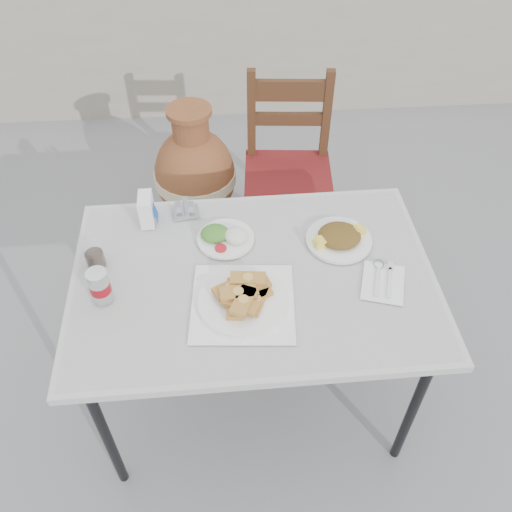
{
  "coord_description": "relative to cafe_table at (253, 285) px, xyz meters",
  "views": [
    {
      "loc": [
        -0.23,
        -1.46,
        2.32
      ],
      "look_at": [
        -0.13,
        -0.06,
        0.87
      ],
      "focal_mm": 38.0,
      "sensor_mm": 36.0,
      "label": 1
    }
  ],
  "objects": [
    {
      "name": "salad_rice_plate",
      "position": [
        -0.1,
        0.19,
        0.08
      ],
      "size": [
        0.23,
        0.23,
        0.06
      ],
      "color": "white",
      "rests_on": "cafe_table"
    },
    {
      "name": "soda_can",
      "position": [
        -0.54,
        -0.08,
        0.13
      ],
      "size": [
        0.08,
        0.08,
        0.13
      ],
      "color": "silver",
      "rests_on": "cafe_table"
    },
    {
      "name": "cutlery_napkin",
      "position": [
        0.47,
        -0.06,
        0.06
      ],
      "size": [
        0.2,
        0.23,
        0.01
      ],
      "rotation": [
        0.0,
        0.0,
        -0.29
      ],
      "color": "white",
      "rests_on": "cafe_table"
    },
    {
      "name": "napkin_holder",
      "position": [
        -0.41,
        0.33,
        0.12
      ],
      "size": [
        0.07,
        0.11,
        0.13
      ],
      "rotation": [
        0.0,
        0.0,
        0.03
      ],
      "color": "white",
      "rests_on": "cafe_table"
    },
    {
      "name": "cafe_table",
      "position": [
        0.0,
        0.0,
        0.0
      ],
      "size": [
        1.37,
        0.94,
        0.83
      ],
      "rotation": [
        0.0,
        0.0,
        0.02
      ],
      "color": "black",
      "rests_on": "ground"
    },
    {
      "name": "condiment_caddy",
      "position": [
        -0.26,
        0.36,
        0.08
      ],
      "size": [
        0.11,
        0.1,
        0.07
      ],
      "rotation": [
        0.0,
        0.0,
        0.14
      ],
      "color": "silver",
      "rests_on": "cafe_table"
    },
    {
      "name": "ground",
      "position": [
        0.14,
        0.11,
        -0.77
      ],
      "size": [
        80.0,
        80.0,
        0.0
      ],
      "primitive_type": "plane",
      "color": "slate",
      "rests_on": "ground"
    },
    {
      "name": "back_wall",
      "position": [
        0.14,
        2.61,
        -0.17
      ],
      "size": [
        6.0,
        0.25,
        1.2
      ],
      "primitive_type": "cube",
      "color": "#9F9384",
      "rests_on": "ground"
    },
    {
      "name": "cola_glass",
      "position": [
        -0.59,
        0.09,
        0.11
      ],
      "size": [
        0.08,
        0.08,
        0.11
      ],
      "color": "white",
      "rests_on": "cafe_table"
    },
    {
      "name": "chair",
      "position": [
        0.25,
        0.99,
        -0.23
      ],
      "size": [
        0.5,
        0.5,
        1.05
      ],
      "rotation": [
        0.0,
        0.0,
        -0.08
      ],
      "color": "#3D2210",
      "rests_on": "ground"
    },
    {
      "name": "pide_plate",
      "position": [
        -0.05,
        -0.13,
        0.09
      ],
      "size": [
        0.39,
        0.39,
        0.07
      ],
      "rotation": [
        0.0,
        0.0,
        -0.07
      ],
      "color": "white",
      "rests_on": "cafe_table"
    },
    {
      "name": "salad_chopped_plate",
      "position": [
        0.35,
        0.15,
        0.08
      ],
      "size": [
        0.26,
        0.26,
        0.06
      ],
      "color": "white",
      "rests_on": "cafe_table"
    },
    {
      "name": "terracotta_urn",
      "position": [
        -0.26,
        1.19,
        -0.38
      ],
      "size": [
        0.47,
        0.47,
        0.83
      ],
      "color": "brown",
      "rests_on": "ground"
    }
  ]
}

